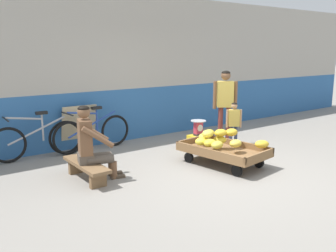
# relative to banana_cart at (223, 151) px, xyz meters

# --- Properties ---
(ground_plane) EXTENTS (80.00, 80.00, 0.00)m
(ground_plane) POSITION_rel_banana_cart_xyz_m (-0.26, -0.43, -0.24)
(ground_plane) COLOR gray
(back_wall) EXTENTS (16.00, 0.30, 3.10)m
(back_wall) POSITION_rel_banana_cart_xyz_m (-0.26, 2.66, 1.31)
(back_wall) COLOR #2D609E
(back_wall) RESTS_ON ground
(banana_cart) EXTENTS (1.04, 1.54, 0.36)m
(banana_cart) POSITION_rel_banana_cart_xyz_m (0.00, 0.00, 0.00)
(banana_cart) COLOR brown
(banana_cart) RESTS_ON ground
(banana_pile) EXTENTS (0.95, 1.36, 0.26)m
(banana_pile) POSITION_rel_banana_cart_xyz_m (-0.03, 0.06, 0.22)
(banana_pile) COLOR gold
(banana_pile) RESTS_ON banana_cart
(low_bench) EXTENTS (0.31, 1.10, 0.27)m
(low_bench) POSITION_rel_banana_cart_xyz_m (-2.19, 0.70, -0.04)
(low_bench) COLOR brown
(low_bench) RESTS_ON ground
(vendor_seated) EXTENTS (0.73, 0.58, 1.14)m
(vendor_seated) POSITION_rel_banana_cart_xyz_m (-2.11, 0.68, 0.33)
(vendor_seated) COLOR brown
(vendor_seated) RESTS_ON ground
(plastic_crate) EXTENTS (0.36, 0.28, 0.30)m
(plastic_crate) POSITION_rel_banana_cart_xyz_m (0.29, 0.99, -0.09)
(plastic_crate) COLOR gold
(plastic_crate) RESTS_ON ground
(weighing_scale) EXTENTS (0.30, 0.30, 0.29)m
(weighing_scale) POSITION_rel_banana_cart_xyz_m (0.29, 0.99, 0.21)
(weighing_scale) COLOR #28282D
(weighing_scale) RESTS_ON plastic_crate
(bicycle_near_left) EXTENTS (1.66, 0.48, 0.86)m
(bicycle_near_left) POSITION_rel_banana_cart_xyz_m (-2.42, 2.27, 0.11)
(bicycle_near_left) COLOR black
(bicycle_near_left) RESTS_ON ground
(bicycle_far_left) EXTENTS (1.66, 0.48, 0.86)m
(bicycle_far_left) POSITION_rel_banana_cart_xyz_m (-1.38, 2.21, 0.11)
(bicycle_far_left) COLOR black
(bicycle_far_left) RESTS_ON ground
(sign_board) EXTENTS (0.70, 0.23, 0.88)m
(sign_board) POSITION_rel_banana_cart_xyz_m (-1.55, 2.47, 0.20)
(sign_board) COLOR #C6B289
(sign_board) RESTS_ON ground
(customer_adult) EXTENTS (0.41, 0.35, 1.53)m
(customer_adult) POSITION_rel_banana_cart_xyz_m (0.97, 0.97, 0.71)
(customer_adult) COLOR brown
(customer_adult) RESTS_ON ground
(customer_child) EXTENTS (0.26, 0.21, 0.95)m
(customer_child) POSITION_rel_banana_cart_xyz_m (0.80, 0.54, 0.35)
(customer_child) COLOR #38425B
(customer_child) RESTS_ON ground
(shopping_bag) EXTENTS (0.18, 0.12, 0.24)m
(shopping_bag) POSITION_rel_banana_cart_xyz_m (0.40, 0.47, -0.12)
(shopping_bag) COLOR #D13D4C
(shopping_bag) RESTS_ON ground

